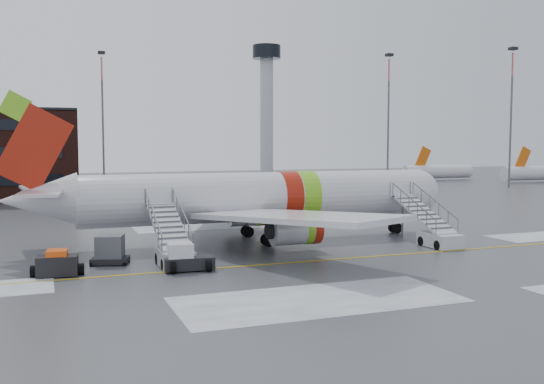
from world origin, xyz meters
name	(u,v)px	position (x,y,z in m)	size (l,w,h in m)	color
ground	(336,256)	(0.00, 0.00, 0.00)	(260.00, 260.00, 0.00)	#494C4F
airliner	(251,198)	(-3.35, 7.87, 3.42)	(35.03, 32.97, 11.18)	silver
airstair_fwd	(434,231)	(8.83, 1.33, 1.06)	(2.05, 7.70, 3.48)	silver
airstair_aft	(172,247)	(-10.85, 1.33, 1.06)	(2.05, 7.70, 3.48)	#ACAEB3
pushback_tug	(186,258)	(-10.52, -0.94, 0.74)	(3.04, 2.36, 1.68)	black
uld_container	(110,251)	(-14.56, 2.68, 0.86)	(2.62, 2.21, 1.84)	black
baggage_tractor	(57,265)	(-17.76, 0.16, 0.65)	(3.00, 1.60, 1.52)	black
control_tower	(267,95)	(30.00, 95.00, 18.75)	(6.40, 6.40, 30.00)	#B2B5BA
light_mast_far_ne	(388,110)	(42.00, 62.00, 13.84)	(1.20, 1.20, 24.25)	#595B60
light_mast_far_n	(103,109)	(-8.00, 78.00, 13.84)	(1.20, 1.20, 24.25)	#595B60
light_mast_far_e	(511,108)	(58.00, 48.00, 13.84)	(1.20, 1.20, 24.25)	#595B60
distant_aircraft	(470,182)	(62.50, 64.00, 0.00)	(35.00, 18.00, 8.00)	#D8590C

